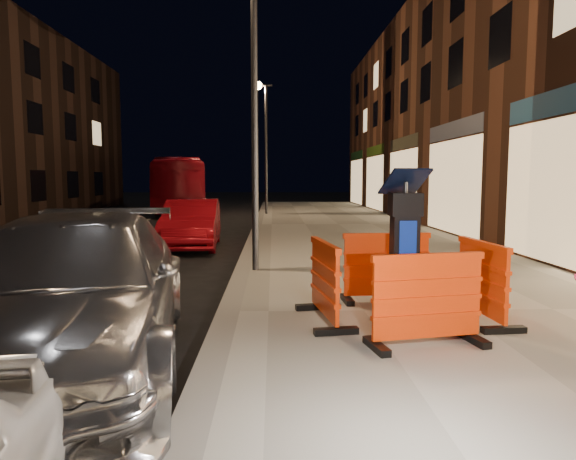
{
  "coord_description": "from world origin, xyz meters",
  "views": [
    {
      "loc": [
        0.59,
        -6.48,
        1.87
      ],
      "look_at": [
        0.8,
        1.0,
        1.1
      ],
      "focal_mm": 32.0,
      "sensor_mm": 36.0,
      "label": 1
    }
  ],
  "objects_px": {
    "parking_kiosk": "(404,250)",
    "barrier_back": "(386,267)",
    "barrier_kerbside": "(325,282)",
    "barrier_bldgside": "(482,281)",
    "car_silver": "(75,366)",
    "bus_doubledecker": "(181,212)",
    "barrier_front": "(427,300)",
    "car_red": "(192,248)"
  },
  "relations": [
    {
      "from": "car_red",
      "to": "bus_doubledecker",
      "type": "bearing_deg",
      "value": 97.56
    },
    {
      "from": "parking_kiosk",
      "to": "barrier_back",
      "type": "height_order",
      "value": "parking_kiosk"
    },
    {
      "from": "barrier_bldgside",
      "to": "bus_doubledecker",
      "type": "bearing_deg",
      "value": 14.58
    },
    {
      "from": "car_silver",
      "to": "car_red",
      "type": "distance_m",
      "value": 8.68
    },
    {
      "from": "parking_kiosk",
      "to": "car_silver",
      "type": "bearing_deg",
      "value": -170.22
    },
    {
      "from": "barrier_back",
      "to": "barrier_kerbside",
      "type": "distance_m",
      "value": 1.34
    },
    {
      "from": "barrier_back",
      "to": "car_red",
      "type": "distance_m",
      "value": 7.71
    },
    {
      "from": "barrier_bldgside",
      "to": "car_silver",
      "type": "xyz_separation_m",
      "value": [
        -4.49,
        -1.01,
        -0.63
      ]
    },
    {
      "from": "barrier_back",
      "to": "barrier_bldgside",
      "type": "relative_size",
      "value": 1.0
    },
    {
      "from": "barrier_bldgside",
      "to": "car_red",
      "type": "bearing_deg",
      "value": 27.22
    },
    {
      "from": "parking_kiosk",
      "to": "bus_doubledecker",
      "type": "distance_m",
      "value": 23.37
    },
    {
      "from": "bus_doubledecker",
      "to": "car_silver",
      "type": "bearing_deg",
      "value": -91.16
    },
    {
      "from": "bus_doubledecker",
      "to": "barrier_bldgside",
      "type": "bearing_deg",
      "value": -79.99
    },
    {
      "from": "barrier_kerbside",
      "to": "barrier_bldgside",
      "type": "xyz_separation_m",
      "value": [
        1.9,
        0.0,
        0.0
      ]
    },
    {
      "from": "barrier_front",
      "to": "car_silver",
      "type": "bearing_deg",
      "value": 169.82
    },
    {
      "from": "barrier_kerbside",
      "to": "car_silver",
      "type": "bearing_deg",
      "value": 103.18
    },
    {
      "from": "barrier_front",
      "to": "bus_doubledecker",
      "type": "height_order",
      "value": "bus_doubledecker"
    },
    {
      "from": "parking_kiosk",
      "to": "bus_doubledecker",
      "type": "height_order",
      "value": "parking_kiosk"
    },
    {
      "from": "barrier_back",
      "to": "car_silver",
      "type": "relative_size",
      "value": 0.24
    },
    {
      "from": "parking_kiosk",
      "to": "bus_doubledecker",
      "type": "relative_size",
      "value": 0.16
    },
    {
      "from": "parking_kiosk",
      "to": "barrier_bldgside",
      "type": "height_order",
      "value": "parking_kiosk"
    },
    {
      "from": "barrier_kerbside",
      "to": "barrier_front",
      "type": "bearing_deg",
      "value": -143.2
    },
    {
      "from": "parking_kiosk",
      "to": "barrier_back",
      "type": "distance_m",
      "value": 1.02
    },
    {
      "from": "parking_kiosk",
      "to": "car_silver",
      "type": "xyz_separation_m",
      "value": [
        -3.54,
        -1.01,
        -1.01
      ]
    },
    {
      "from": "barrier_front",
      "to": "car_silver",
      "type": "distance_m",
      "value": 3.59
    },
    {
      "from": "barrier_kerbside",
      "to": "car_silver",
      "type": "distance_m",
      "value": 2.85
    },
    {
      "from": "barrier_kerbside",
      "to": "car_silver",
      "type": "xyz_separation_m",
      "value": [
        -2.59,
        -1.01,
        -0.63
      ]
    },
    {
      "from": "barrier_front",
      "to": "car_red",
      "type": "bearing_deg",
      "value": 102.23
    },
    {
      "from": "barrier_front",
      "to": "bus_doubledecker",
      "type": "bearing_deg",
      "value": 94.74
    },
    {
      "from": "barrier_back",
      "to": "barrier_bldgside",
      "type": "height_order",
      "value": "same"
    },
    {
      "from": "bus_doubledecker",
      "to": "barrier_back",
      "type": "bearing_deg",
      "value": -81.5
    },
    {
      "from": "barrier_kerbside",
      "to": "barrier_bldgside",
      "type": "height_order",
      "value": "same"
    },
    {
      "from": "barrier_bldgside",
      "to": "barrier_kerbside",
      "type": "bearing_deg",
      "value": 85.8
    },
    {
      "from": "parking_kiosk",
      "to": "car_red",
      "type": "distance_m",
      "value": 8.59
    },
    {
      "from": "barrier_front",
      "to": "car_red",
      "type": "xyz_separation_m",
      "value": [
        -3.73,
        8.62,
        -0.63
      ]
    },
    {
      "from": "barrier_back",
      "to": "barrier_kerbside",
      "type": "bearing_deg",
      "value": -138.2
    },
    {
      "from": "parking_kiosk",
      "to": "car_silver",
      "type": "relative_size",
      "value": 0.34
    },
    {
      "from": "barrier_kerbside",
      "to": "barrier_back",
      "type": "bearing_deg",
      "value": -53.2
    },
    {
      "from": "barrier_kerbside",
      "to": "car_red",
      "type": "xyz_separation_m",
      "value": [
        -2.78,
        7.67,
        -0.63
      ]
    },
    {
      "from": "barrier_front",
      "to": "barrier_bldgside",
      "type": "relative_size",
      "value": 1.0
    },
    {
      "from": "barrier_kerbside",
      "to": "car_silver",
      "type": "height_order",
      "value": "barrier_kerbside"
    },
    {
      "from": "car_silver",
      "to": "parking_kiosk",
      "type": "bearing_deg",
      "value": 6.71
    }
  ]
}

